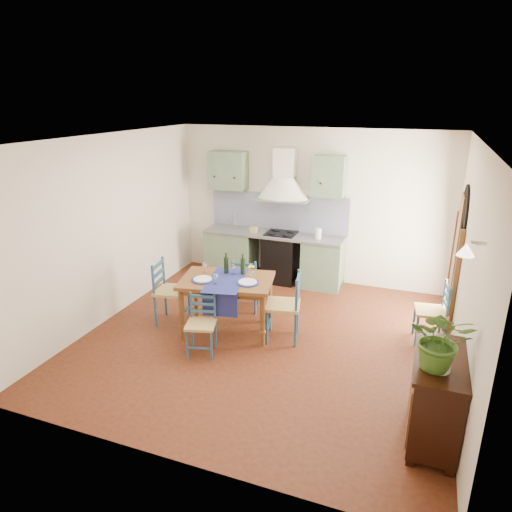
{
  "coord_description": "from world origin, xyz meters",
  "views": [
    {
      "loc": [
        1.92,
        -5.48,
        3.3
      ],
      "look_at": [
        -0.24,
        0.3,
        1.13
      ],
      "focal_mm": 32.0,
      "sensor_mm": 36.0,
      "label": 1
    }
  ],
  "objects_px": {
    "dining_table": "(227,285)",
    "sideboard": "(436,396)",
    "chair_near": "(201,324)",
    "potted_plant": "(441,340)"
  },
  "relations": [
    {
      "from": "dining_table",
      "to": "sideboard",
      "type": "distance_m",
      "value": 3.16
    },
    {
      "from": "sideboard",
      "to": "potted_plant",
      "type": "relative_size",
      "value": 1.75
    },
    {
      "from": "chair_near",
      "to": "sideboard",
      "type": "height_order",
      "value": "sideboard"
    },
    {
      "from": "sideboard",
      "to": "dining_table",
      "type": "bearing_deg",
      "value": 154.6
    },
    {
      "from": "sideboard",
      "to": "potted_plant",
      "type": "distance_m",
      "value": 0.75
    },
    {
      "from": "chair_near",
      "to": "sideboard",
      "type": "bearing_deg",
      "value": -13.17
    },
    {
      "from": "chair_near",
      "to": "potted_plant",
      "type": "distance_m",
      "value": 3.13
    },
    {
      "from": "dining_table",
      "to": "sideboard",
      "type": "xyz_separation_m",
      "value": [
        2.84,
        -1.35,
        -0.22
      ]
    },
    {
      "from": "dining_table",
      "to": "chair_near",
      "type": "xyz_separation_m",
      "value": [
        -0.09,
        -0.66,
        -0.31
      ]
    },
    {
      "from": "dining_table",
      "to": "sideboard",
      "type": "relative_size",
      "value": 1.38
    }
  ]
}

